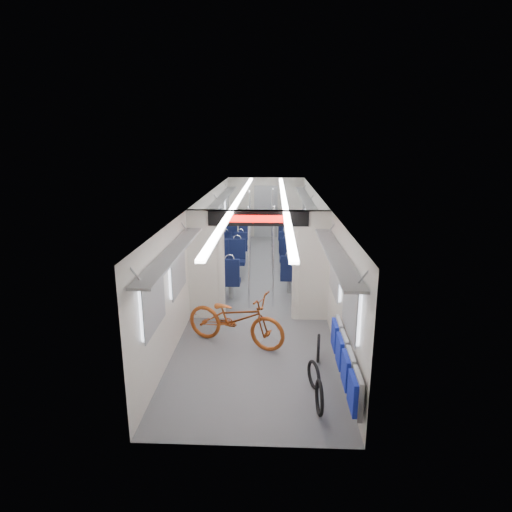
# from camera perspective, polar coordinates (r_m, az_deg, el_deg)

# --- Properties ---
(carriage) EXTENTS (12.00, 12.02, 2.31)m
(carriage) POSITION_cam_1_polar(r_m,az_deg,el_deg) (10.42, 0.67, 3.26)
(carriage) COLOR #515456
(carriage) RESTS_ON ground
(bicycle) EXTENTS (2.04, 1.32, 1.01)m
(bicycle) POSITION_cam_1_polar(r_m,az_deg,el_deg) (7.88, -2.77, -8.31)
(bicycle) COLOR #954115
(bicycle) RESTS_ON ground
(flip_bench) EXTENTS (0.12, 2.12, 0.53)m
(flip_bench) POSITION_cam_1_polar(r_m,az_deg,el_deg) (6.46, 11.77, -13.48)
(flip_bench) COLOR gray
(flip_bench) RESTS_ON carriage
(bike_hoop_a) EXTENTS (0.08, 0.51, 0.50)m
(bike_hoop_a) POSITION_cam_1_polar(r_m,az_deg,el_deg) (6.21, 8.43, -18.37)
(bike_hoop_a) COLOR black
(bike_hoop_a) RESTS_ON ground
(bike_hoop_b) EXTENTS (0.18, 0.44, 0.44)m
(bike_hoop_b) POSITION_cam_1_polar(r_m,az_deg,el_deg) (6.77, 7.70, -15.59)
(bike_hoop_b) COLOR black
(bike_hoop_b) RESTS_ON ground
(bike_hoop_c) EXTENTS (0.11, 0.49, 0.49)m
(bike_hoop_c) POSITION_cam_1_polar(r_m,az_deg,el_deg) (7.48, 8.31, -12.24)
(bike_hoop_c) COLOR black
(bike_hoop_c) RESTS_ON ground
(seat_bay_near_left) EXTENTS (0.93, 2.16, 1.13)m
(seat_bay_near_left) POSITION_cam_1_polar(r_m,az_deg,el_deg) (10.98, -4.18, -1.25)
(seat_bay_near_left) COLOR black
(seat_bay_near_left) RESTS_ON ground
(seat_bay_near_right) EXTENTS (0.90, 2.05, 1.09)m
(seat_bay_near_right) POSITION_cam_1_polar(r_m,az_deg,el_deg) (11.31, 5.50, -0.88)
(seat_bay_near_right) COLOR black
(seat_bay_near_right) RESTS_ON ground
(seat_bay_far_left) EXTENTS (0.88, 1.92, 1.05)m
(seat_bay_far_left) POSITION_cam_1_polar(r_m,az_deg,el_deg) (14.08, -2.72, 2.28)
(seat_bay_far_left) COLOR black
(seat_bay_far_left) RESTS_ON ground
(seat_bay_far_right) EXTENTS (0.93, 2.15, 1.12)m
(seat_bay_far_right) POSITION_cam_1_polar(r_m,az_deg,el_deg) (13.94, 4.93, 2.24)
(seat_bay_far_right) COLOR black
(seat_bay_far_right) RESTS_ON ground
(stanchion_near_left) EXTENTS (0.04, 0.04, 2.30)m
(stanchion_near_left) POSITION_cam_1_polar(r_m,az_deg,el_deg) (9.34, -0.95, -0.35)
(stanchion_near_left) COLOR silver
(stanchion_near_left) RESTS_ON ground
(stanchion_near_right) EXTENTS (0.04, 0.04, 2.30)m
(stanchion_near_right) POSITION_cam_1_polar(r_m,az_deg,el_deg) (9.42, 2.32, -0.22)
(stanchion_near_right) COLOR silver
(stanchion_near_right) RESTS_ON ground
(stanchion_far_left) EXTENTS (0.04, 0.04, 2.30)m
(stanchion_far_left) POSITION_cam_1_polar(r_m,az_deg,el_deg) (12.29, -0.83, 3.41)
(stanchion_far_left) COLOR silver
(stanchion_far_left) RESTS_ON ground
(stanchion_far_right) EXTENTS (0.04, 0.04, 2.30)m
(stanchion_far_right) POSITION_cam_1_polar(r_m,az_deg,el_deg) (12.75, 2.16, 3.82)
(stanchion_far_right) COLOR silver
(stanchion_far_right) RESTS_ON ground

